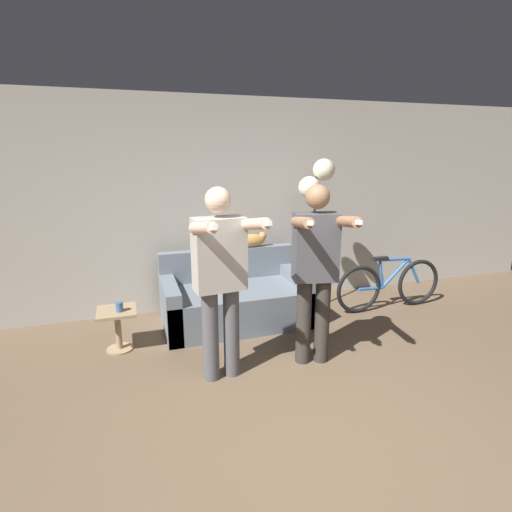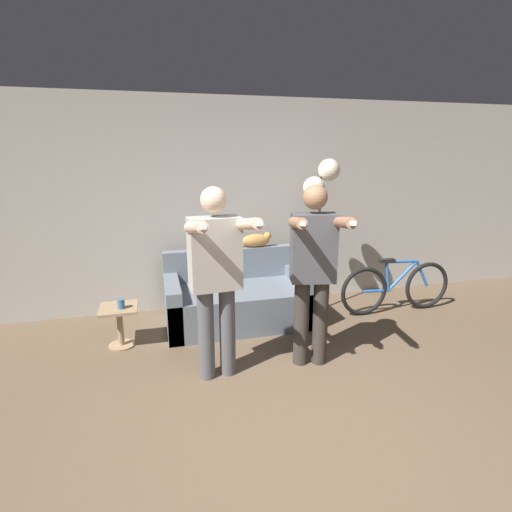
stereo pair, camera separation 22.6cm
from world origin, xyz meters
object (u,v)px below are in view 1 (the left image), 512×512
(cup, at_px, (119,307))
(bicycle, at_px, (389,285))
(person_left, at_px, (220,272))
(couch, at_px, (235,300))
(side_table, at_px, (118,322))
(cat, at_px, (252,240))
(floor_lamp, at_px, (316,186))
(person_right, at_px, (316,265))

(cup, distance_m, bicycle, 3.24)
(person_left, xyz_separation_m, bicycle, (2.39, 0.93, -0.65))
(person_left, bearing_deg, couch, 64.37)
(person_left, bearing_deg, side_table, 131.59)
(cup, bearing_deg, person_left, -42.62)
(couch, distance_m, cup, 1.33)
(side_table, bearing_deg, person_left, -43.22)
(cat, distance_m, floor_lamp, 1.01)
(floor_lamp, bearing_deg, person_left, -140.59)
(side_table, bearing_deg, floor_lamp, 8.91)
(couch, xyz_separation_m, person_left, (-0.42, -1.14, 0.71))
(person_right, bearing_deg, side_table, 166.84)
(person_right, bearing_deg, person_left, -168.00)
(person_left, height_order, cup, person_left)
(person_left, relative_size, bicycle, 1.12)
(floor_lamp, bearing_deg, couch, -177.26)
(person_left, bearing_deg, cat, 58.36)
(person_left, xyz_separation_m, floor_lamp, (1.44, 1.19, 0.58))
(couch, relative_size, side_table, 3.88)
(floor_lamp, xyz_separation_m, bicycle, (0.95, -0.26, -1.24))
(bicycle, bearing_deg, floor_lamp, 164.86)
(couch, relative_size, person_right, 0.99)
(bicycle, bearing_deg, side_table, -178.12)
(couch, distance_m, side_table, 1.34)
(cat, distance_m, cup, 1.78)
(couch, bearing_deg, cat, 47.81)
(couch, bearing_deg, cup, -164.10)
(person_right, bearing_deg, couch, 123.63)
(cat, bearing_deg, bicycle, -18.57)
(cat, relative_size, floor_lamp, 0.25)
(cup, height_order, bicycle, bicycle)
(cup, bearing_deg, bicycle, 2.72)
(person_left, height_order, person_right, person_left)
(couch, height_order, cat, cat)
(person_right, bearing_deg, bicycle, 43.57)
(person_left, distance_m, cat, 1.66)
(cat, bearing_deg, couch, -132.19)
(person_right, relative_size, cup, 17.41)
(couch, bearing_deg, floor_lamp, 2.74)
(person_left, xyz_separation_m, person_right, (0.87, -0.00, -0.01))
(person_right, xyz_separation_m, floor_lamp, (0.57, 1.19, 0.59))
(floor_lamp, relative_size, side_table, 4.38)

